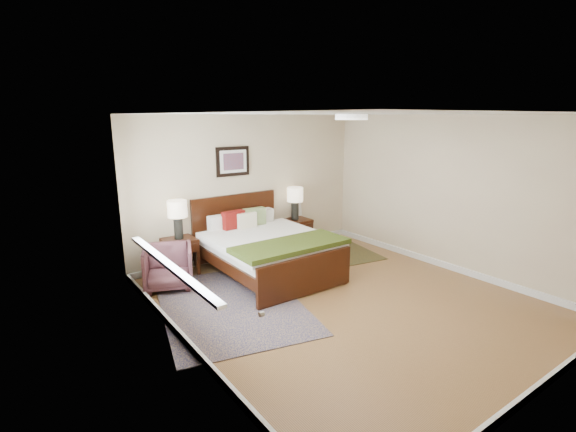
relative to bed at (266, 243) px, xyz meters
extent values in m
plane|color=olive|center=(0.35, -1.47, -0.52)|extent=(5.00, 5.00, 0.00)
cube|color=beige|center=(0.35, 1.03, 0.73)|extent=(4.50, 0.04, 2.50)
cube|color=beige|center=(0.35, -3.97, 0.73)|extent=(4.50, 0.04, 2.50)
cube|color=beige|center=(-1.90, -1.47, 0.73)|extent=(0.04, 5.00, 2.50)
cube|color=beige|center=(2.60, -1.47, 0.73)|extent=(0.04, 5.00, 2.50)
cube|color=white|center=(0.35, -1.47, 1.98)|extent=(4.50, 5.00, 0.02)
cube|color=silver|center=(-1.88, -0.77, 0.88)|extent=(0.02, 2.72, 1.32)
cube|color=silver|center=(-1.86, -0.77, 0.88)|extent=(0.01, 2.60, 1.20)
cube|color=silver|center=(-1.83, -0.77, 0.25)|extent=(0.10, 2.72, 0.04)
cube|color=silver|center=(-1.88, -3.22, 0.57)|extent=(0.01, 1.00, 2.18)
cube|color=brown|center=(-1.87, -3.22, 0.53)|extent=(0.01, 0.90, 2.10)
cylinder|color=#999999|center=(-1.85, -2.84, 0.48)|extent=(0.04, 0.04, 0.04)
cylinder|color=white|center=(0.35, -1.47, 1.94)|extent=(0.40, 0.40, 0.07)
cylinder|color=beige|center=(0.35, -1.47, 1.97)|extent=(0.44, 0.44, 0.01)
cube|color=black|center=(0.00, 0.99, 0.06)|extent=(1.61, 0.06, 1.13)
cube|color=black|center=(0.00, -1.04, -0.22)|extent=(1.61, 0.06, 0.56)
cube|color=black|center=(-0.76, -0.03, -0.20)|extent=(0.06, 2.01, 0.18)
cube|color=black|center=(0.77, -0.03, -0.20)|extent=(0.06, 2.01, 0.18)
cube|color=silver|center=(0.00, -0.03, -0.07)|extent=(1.51, 1.99, 0.22)
cube|color=silver|center=(0.00, -0.13, 0.08)|extent=(1.69, 1.76, 0.10)
cube|color=#2E4012|center=(0.00, -0.68, 0.13)|extent=(1.73, 0.70, 0.07)
cube|color=silver|center=(-0.35, 0.75, 0.22)|extent=(0.50, 0.18, 0.26)
cube|color=silver|center=(0.35, 0.75, 0.22)|extent=(0.50, 0.18, 0.26)
cube|color=#620E0B|center=(-0.22, 0.63, 0.26)|extent=(0.39, 0.17, 0.32)
cube|color=olive|center=(0.18, 0.63, 0.26)|extent=(0.39, 0.16, 0.32)
cube|color=beige|center=(-0.02, 0.55, 0.24)|extent=(0.35, 0.13, 0.28)
cube|color=black|center=(0.00, 1.01, 1.20)|extent=(0.62, 0.03, 0.50)
cube|color=silver|center=(0.00, 0.99, 1.20)|extent=(0.50, 0.01, 0.38)
cube|color=#A52D23|center=(0.00, 0.98, 1.20)|extent=(0.38, 0.01, 0.28)
cube|color=black|center=(-1.10, 0.80, 0.04)|extent=(0.49, 0.44, 0.05)
cube|color=black|center=(-1.32, 0.61, -0.25)|extent=(0.05, 0.05, 0.54)
cube|color=black|center=(-0.89, 0.61, -0.25)|extent=(0.05, 0.05, 0.54)
cube|color=black|center=(-1.32, 0.99, -0.25)|extent=(0.05, 0.05, 0.54)
cube|color=black|center=(-0.89, 0.99, -0.25)|extent=(0.05, 0.05, 0.54)
cube|color=black|center=(-1.10, 0.59, -0.06)|extent=(0.43, 0.03, 0.14)
cube|color=black|center=(1.17, 0.80, 0.02)|extent=(0.57, 0.43, 0.05)
cube|color=black|center=(0.92, 0.62, -0.26)|extent=(0.05, 0.05, 0.52)
cube|color=black|center=(1.43, 0.62, -0.26)|extent=(0.05, 0.05, 0.52)
cube|color=black|center=(0.92, 0.99, -0.26)|extent=(0.05, 0.05, 0.52)
cube|color=black|center=(1.43, 0.99, -0.26)|extent=(0.05, 0.05, 0.52)
cube|color=black|center=(1.17, 0.60, -0.08)|extent=(0.51, 0.03, 0.14)
cube|color=black|center=(1.17, 0.80, -0.38)|extent=(0.51, 0.37, 0.03)
cube|color=black|center=(1.17, 0.80, -0.35)|extent=(0.21, 0.27, 0.03)
cube|color=black|center=(1.17, 0.80, -0.32)|extent=(0.21, 0.27, 0.03)
cube|color=black|center=(1.17, 0.80, -0.28)|extent=(0.21, 0.27, 0.03)
cube|color=black|center=(1.17, 0.80, -0.25)|extent=(0.21, 0.27, 0.03)
cube|color=black|center=(1.17, 0.80, -0.21)|extent=(0.21, 0.27, 0.03)
cube|color=black|center=(1.17, 0.80, -0.18)|extent=(0.21, 0.27, 0.03)
cylinder|color=black|center=(-1.10, 0.80, 0.23)|extent=(0.14, 0.14, 0.32)
cylinder|color=black|center=(-1.10, 0.80, 0.41)|extent=(0.02, 0.02, 0.06)
cylinder|color=beige|center=(-1.10, 0.80, 0.55)|extent=(0.30, 0.30, 0.26)
cylinder|color=black|center=(1.17, 0.80, 0.21)|extent=(0.14, 0.14, 0.32)
cylinder|color=black|center=(1.17, 0.80, 0.39)|extent=(0.02, 0.02, 0.06)
cylinder|color=beige|center=(1.17, 0.80, 0.53)|extent=(0.30, 0.30, 0.26)
imported|color=brown|center=(-1.45, 0.38, -0.20)|extent=(0.89, 0.90, 0.64)
cube|color=#0C123D|center=(-1.00, -0.69, -0.51)|extent=(2.29, 2.84, 0.01)
cube|color=black|center=(1.85, -0.01, -0.51)|extent=(1.00, 1.33, 0.01)
camera|label=1|loc=(-3.38, -5.32, 1.95)|focal=26.00mm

